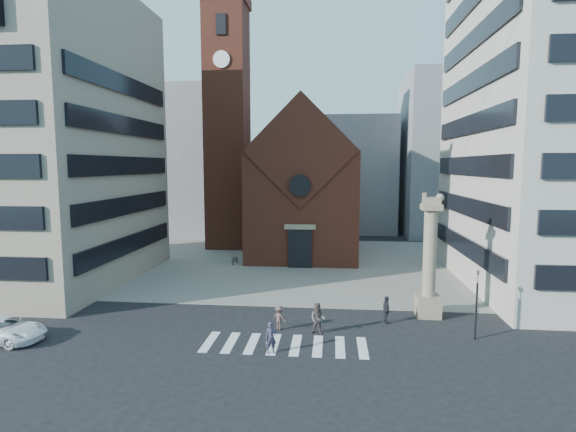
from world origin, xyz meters
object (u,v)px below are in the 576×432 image
object	(u,v)px
pedestrian_2	(386,310)
scooter_0	(235,260)
pedestrian_0	(271,338)
white_car	(3,330)
pedestrian_1	(318,319)
lion_column	(429,268)
traffic_light	(477,303)

from	to	relation	value
pedestrian_2	scooter_0	size ratio (longest dim) A/B	1.07
pedestrian_0	scooter_0	size ratio (longest dim) A/B	1.03
pedestrian_2	white_car	bearing A→B (deg)	90.79
pedestrian_0	pedestrian_1	xyz separation A→B (m)	(2.53, 3.15, 0.09)
lion_column	scooter_0	size ratio (longest dim) A/B	4.99
white_car	pedestrian_0	size ratio (longest dim) A/B	2.85
traffic_light	pedestrian_1	distance (m)	9.66
lion_column	pedestrian_0	bearing A→B (deg)	-144.34
traffic_light	pedestrian_2	size ratio (longest dim) A/B	2.30
lion_column	pedestrian_1	xyz separation A→B (m)	(-7.58, -4.10, -2.47)
lion_column	traffic_light	world-z (taller)	lion_column
pedestrian_1	pedestrian_2	xyz separation A→B (m)	(4.50, 2.37, -0.06)
traffic_light	pedestrian_2	world-z (taller)	traffic_light
pedestrian_0	lion_column	bearing A→B (deg)	16.16
lion_column	pedestrian_2	size ratio (longest dim) A/B	4.65
white_car	pedestrian_0	distance (m)	16.28
traffic_light	pedestrian_1	world-z (taller)	traffic_light
lion_column	white_car	world-z (taller)	lion_column
traffic_light	white_car	bearing A→B (deg)	-173.77
lion_column	scooter_0	xyz separation A→B (m)	(-17.06, 14.98, -2.95)
white_car	pedestrian_1	size ratio (longest dim) A/B	2.57
pedestrian_2	traffic_light	bearing A→B (deg)	-126.32
lion_column	pedestrian_0	distance (m)	12.70
traffic_light	scooter_0	bearing A→B (deg)	135.10
traffic_light	pedestrian_2	distance (m)	5.71
scooter_0	pedestrian_1	bearing A→B (deg)	-54.99
pedestrian_1	pedestrian_0	bearing A→B (deg)	-114.71
pedestrian_1	scooter_0	distance (m)	21.32
pedestrian_0	scooter_0	world-z (taller)	pedestrian_0
white_car	pedestrian_1	distance (m)	19.05
lion_column	pedestrian_1	distance (m)	8.96
traffic_light	pedestrian_1	bearing A→B (deg)	-179.39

